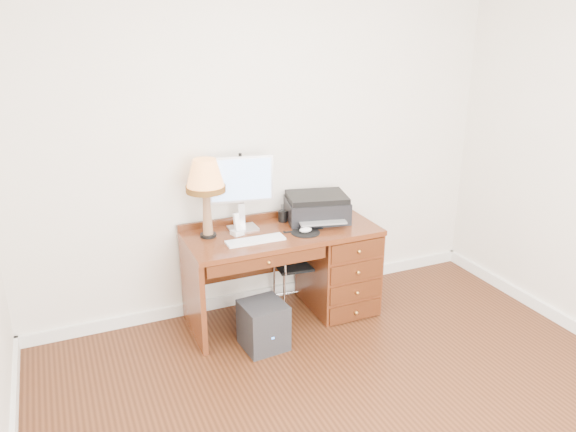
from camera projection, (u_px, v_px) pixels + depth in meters
name	position (u px, v px, depth m)	size (l,w,h in m)	color
ground	(372.00, 423.00, 3.40)	(4.00, 4.00, 0.00)	#361A0C
room_shell	(325.00, 360.00, 3.93)	(4.00, 4.00, 4.00)	white
desk	(318.00, 263.00, 4.59)	(1.50, 0.67, 0.75)	#5E2913
monitor	(240.00, 183.00, 4.29)	(0.50, 0.20, 0.58)	silver
keyboard	(255.00, 240.00, 4.15)	(0.44, 0.13, 0.02)	white
mouse_pad	(306.00, 231.00, 4.30)	(0.22, 0.22, 0.04)	black
printer	(317.00, 207.00, 4.55)	(0.56, 0.48, 0.22)	black
leg_lamp	(205.00, 181.00, 4.09)	(0.29, 0.29, 0.60)	black
phone	(237.00, 229.00, 4.26)	(0.10, 0.10, 0.17)	white
pen_cup	(283.00, 216.00, 4.53)	(0.07, 0.07, 0.09)	black
chair	(299.00, 259.00, 4.55)	(0.39, 0.39, 0.76)	black
equipment_box	(263.00, 325.00, 4.13)	(0.31, 0.31, 0.36)	black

